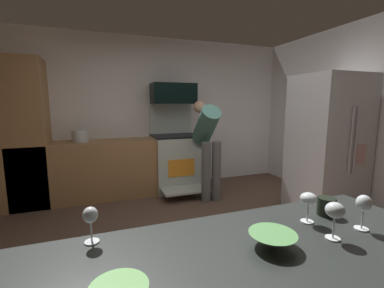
% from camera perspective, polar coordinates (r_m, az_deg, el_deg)
% --- Properties ---
extents(ground_plane, '(5.20, 4.80, 0.02)m').
position_cam_1_polar(ground_plane, '(2.84, 1.93, -22.57)').
color(ground_plane, brown).
extents(wall_back, '(5.20, 0.12, 2.60)m').
position_cam_1_polar(wall_back, '(4.68, -8.84, 6.60)').
color(wall_back, silver).
rests_on(wall_back, ground).
extents(lower_cabinet_run, '(2.40, 0.60, 0.90)m').
position_cam_1_polar(lower_cabinet_run, '(4.35, -19.36, -5.28)').
color(lower_cabinet_run, '#986E44').
rests_on(lower_cabinet_run, ground).
extents(cabinet_column, '(0.60, 0.60, 2.10)m').
position_cam_1_polar(cabinet_column, '(4.36, -33.01, 1.84)').
color(cabinet_column, '#986E44').
rests_on(cabinet_column, ground).
extents(oven_range, '(0.76, 1.03, 1.48)m').
position_cam_1_polar(oven_range, '(4.50, -3.63, -3.63)').
color(oven_range, '#B8C3B8').
rests_on(oven_range, ground).
extents(microwave, '(0.74, 0.38, 0.34)m').
position_cam_1_polar(microwave, '(4.49, -4.12, 11.03)').
color(microwave, black).
rests_on(microwave, oven_range).
extents(refrigerator, '(0.85, 0.76, 1.86)m').
position_cam_1_polar(refrigerator, '(4.00, 27.66, -0.00)').
color(refrigerator, '#B5B3B5').
rests_on(refrigerator, ground).
extents(person_cook, '(0.31, 0.70, 1.53)m').
position_cam_1_polar(person_cook, '(4.01, 3.38, 0.87)').
color(person_cook, '#595959').
rests_on(person_cook, ground).
extents(mixing_bowl_large, '(0.19, 0.19, 0.06)m').
position_cam_1_polar(mixing_bowl_large, '(1.15, 17.30, -19.54)').
color(mixing_bowl_large, '#5C9B56').
rests_on(mixing_bowl_large, counter_island).
extents(wine_glass_near, '(0.08, 0.08, 0.16)m').
position_cam_1_polar(wine_glass_near, '(1.27, 29.03, -12.93)').
color(wine_glass_near, silver).
rests_on(wine_glass_near, counter_island).
extents(wine_glass_mid, '(0.06, 0.06, 0.15)m').
position_cam_1_polar(wine_glass_mid, '(1.17, -21.49, -14.81)').
color(wine_glass_mid, silver).
rests_on(wine_glass_mid, counter_island).
extents(wine_glass_far, '(0.08, 0.08, 0.15)m').
position_cam_1_polar(wine_glass_far, '(1.39, 24.30, -11.18)').
color(wine_glass_far, silver).
rests_on(wine_glass_far, counter_island).
extents(wine_glass_extra, '(0.07, 0.07, 0.16)m').
position_cam_1_polar(wine_glass_extra, '(1.43, 33.65, -11.10)').
color(wine_glass_extra, silver).
rests_on(wine_glass_extra, counter_island).
extents(mug_coffee, '(0.09, 0.09, 0.09)m').
position_cam_1_polar(mug_coffee, '(1.54, 27.54, -12.10)').
color(mug_coffee, black).
rests_on(mug_coffee, counter_island).
extents(stock_pot, '(0.24, 0.24, 0.18)m').
position_cam_1_polar(stock_pot, '(4.26, -23.44, 1.59)').
color(stock_pot, '#B5BEBA').
rests_on(stock_pot, lower_cabinet_run).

